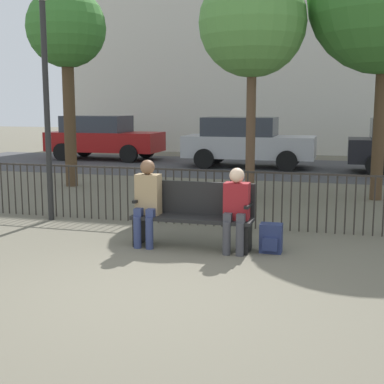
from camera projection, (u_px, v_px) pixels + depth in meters
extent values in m
plane|color=#605B4C|center=(144.00, 293.00, 5.74)|extent=(80.00, 80.00, 0.00)
cube|color=black|center=(192.00, 218.00, 7.50)|extent=(1.71, 0.45, 0.05)
cube|color=black|center=(196.00, 198.00, 7.64)|extent=(1.71, 0.05, 0.47)
cube|color=black|center=(139.00, 230.00, 7.75)|extent=(0.06, 0.38, 0.40)
cube|color=black|center=(248.00, 238.00, 7.32)|extent=(0.06, 0.38, 0.40)
cube|color=black|center=(139.00, 200.00, 7.67)|extent=(0.06, 0.38, 0.04)
cube|color=black|center=(248.00, 205.00, 7.25)|extent=(0.06, 0.38, 0.04)
cylinder|color=navy|center=(137.00, 232.00, 7.52)|extent=(0.11, 0.11, 0.45)
cylinder|color=navy|center=(149.00, 233.00, 7.47)|extent=(0.11, 0.11, 0.45)
cube|color=navy|center=(140.00, 212.00, 7.57)|extent=(0.11, 0.20, 0.12)
cube|color=navy|center=(152.00, 213.00, 7.52)|extent=(0.11, 0.20, 0.12)
cube|color=#997F59|center=(148.00, 194.00, 7.62)|extent=(0.34, 0.22, 0.58)
sphere|color=brown|center=(148.00, 167.00, 7.54)|extent=(0.21, 0.21, 0.21)
cylinder|color=#3D3D42|center=(227.00, 239.00, 7.17)|extent=(0.11, 0.11, 0.45)
cylinder|color=#3D3D42|center=(240.00, 239.00, 7.13)|extent=(0.11, 0.11, 0.45)
cube|color=#3D3D42|center=(228.00, 217.00, 7.23)|extent=(0.11, 0.20, 0.12)
cube|color=#3D3D42|center=(241.00, 218.00, 7.18)|extent=(0.11, 0.20, 0.12)
cube|color=maroon|center=(237.00, 201.00, 7.28)|extent=(0.34, 0.22, 0.51)
sphere|color=beige|center=(237.00, 175.00, 7.21)|extent=(0.20, 0.20, 0.20)
cube|color=navy|center=(271.00, 238.00, 7.30)|extent=(0.30, 0.20, 0.40)
cube|color=navy|center=(270.00, 244.00, 7.19)|extent=(0.21, 0.04, 0.18)
cylinder|color=#2D2823|center=(2.00, 188.00, 9.93)|extent=(0.02, 0.02, 0.95)
cylinder|color=#2D2823|center=(8.00, 188.00, 9.89)|extent=(0.02, 0.02, 0.95)
cylinder|color=#2D2823|center=(15.00, 189.00, 9.85)|extent=(0.02, 0.02, 0.95)
cylinder|color=#2D2823|center=(21.00, 189.00, 9.82)|extent=(0.02, 0.02, 0.95)
cylinder|color=#2D2823|center=(28.00, 189.00, 9.78)|extent=(0.02, 0.02, 0.95)
cylinder|color=#2D2823|center=(35.00, 190.00, 9.74)|extent=(0.02, 0.02, 0.95)
cylinder|color=#2D2823|center=(42.00, 190.00, 9.71)|extent=(0.02, 0.02, 0.95)
cylinder|color=#2D2823|center=(49.00, 190.00, 9.67)|extent=(0.02, 0.02, 0.95)
cylinder|color=#2D2823|center=(55.00, 191.00, 9.63)|extent=(0.02, 0.02, 0.95)
cylinder|color=#2D2823|center=(62.00, 191.00, 9.59)|extent=(0.02, 0.02, 0.95)
cylinder|color=#2D2823|center=(69.00, 191.00, 9.56)|extent=(0.02, 0.02, 0.95)
cylinder|color=#2D2823|center=(77.00, 192.00, 9.52)|extent=(0.02, 0.02, 0.95)
cylinder|color=#2D2823|center=(84.00, 192.00, 9.48)|extent=(0.02, 0.02, 0.95)
cylinder|color=#2D2823|center=(91.00, 192.00, 9.44)|extent=(0.02, 0.02, 0.95)
cylinder|color=#2D2823|center=(98.00, 193.00, 9.41)|extent=(0.02, 0.02, 0.95)
cylinder|color=#2D2823|center=(105.00, 193.00, 9.37)|extent=(0.02, 0.02, 0.95)
cylinder|color=#2D2823|center=(113.00, 193.00, 9.33)|extent=(0.02, 0.02, 0.95)
cylinder|color=#2D2823|center=(120.00, 194.00, 9.29)|extent=(0.02, 0.02, 0.95)
cylinder|color=#2D2823|center=(128.00, 194.00, 9.26)|extent=(0.02, 0.02, 0.95)
cylinder|color=#2D2823|center=(135.00, 194.00, 9.22)|extent=(0.02, 0.02, 0.95)
cylinder|color=#2D2823|center=(143.00, 195.00, 9.18)|extent=(0.02, 0.02, 0.95)
cylinder|color=#2D2823|center=(150.00, 195.00, 9.14)|extent=(0.02, 0.02, 0.95)
cylinder|color=#2D2823|center=(158.00, 195.00, 9.11)|extent=(0.02, 0.02, 0.95)
cylinder|color=#2D2823|center=(166.00, 196.00, 9.07)|extent=(0.02, 0.02, 0.95)
cylinder|color=#2D2823|center=(174.00, 196.00, 9.03)|extent=(0.02, 0.02, 0.95)
cylinder|color=#2D2823|center=(182.00, 197.00, 9.00)|extent=(0.02, 0.02, 0.95)
cylinder|color=#2D2823|center=(190.00, 197.00, 8.96)|extent=(0.02, 0.02, 0.95)
cylinder|color=#2D2823|center=(198.00, 197.00, 8.92)|extent=(0.02, 0.02, 0.95)
cylinder|color=#2D2823|center=(206.00, 198.00, 8.88)|extent=(0.02, 0.02, 0.95)
cylinder|color=#2D2823|center=(214.00, 198.00, 8.85)|extent=(0.02, 0.02, 0.95)
cylinder|color=#2D2823|center=(222.00, 199.00, 8.81)|extent=(0.02, 0.02, 0.95)
cylinder|color=#2D2823|center=(231.00, 199.00, 8.77)|extent=(0.02, 0.02, 0.95)
cylinder|color=#2D2823|center=(239.00, 199.00, 8.73)|extent=(0.02, 0.02, 0.95)
cylinder|color=#2D2823|center=(247.00, 200.00, 8.70)|extent=(0.02, 0.02, 0.95)
cylinder|color=#2D2823|center=(256.00, 200.00, 8.66)|extent=(0.02, 0.02, 0.95)
cylinder|color=#2D2823|center=(265.00, 201.00, 8.62)|extent=(0.02, 0.02, 0.95)
cylinder|color=#2D2823|center=(273.00, 201.00, 8.58)|extent=(0.02, 0.02, 0.95)
cylinder|color=#2D2823|center=(282.00, 201.00, 8.55)|extent=(0.02, 0.02, 0.95)
cylinder|color=#2D2823|center=(291.00, 202.00, 8.51)|extent=(0.02, 0.02, 0.95)
cylinder|color=#2D2823|center=(300.00, 202.00, 8.47)|extent=(0.02, 0.02, 0.95)
cylinder|color=#2D2823|center=(309.00, 203.00, 8.43)|extent=(0.02, 0.02, 0.95)
cylinder|color=#2D2823|center=(318.00, 203.00, 8.40)|extent=(0.02, 0.02, 0.95)
cylinder|color=#2D2823|center=(327.00, 203.00, 8.36)|extent=(0.02, 0.02, 0.95)
cylinder|color=#2D2823|center=(336.00, 204.00, 8.32)|extent=(0.02, 0.02, 0.95)
cylinder|color=#2D2823|center=(346.00, 204.00, 8.29)|extent=(0.02, 0.02, 0.95)
cylinder|color=#2D2823|center=(355.00, 205.00, 8.25)|extent=(0.02, 0.02, 0.95)
cylinder|color=#2D2823|center=(365.00, 205.00, 8.21)|extent=(0.02, 0.02, 0.95)
cylinder|color=#2D2823|center=(374.00, 206.00, 8.17)|extent=(0.02, 0.02, 0.95)
cylinder|color=#2D2823|center=(384.00, 206.00, 8.14)|extent=(0.02, 0.02, 0.95)
cube|color=#2D2823|center=(215.00, 171.00, 8.77)|extent=(9.00, 0.03, 0.03)
cylinder|color=brown|center=(251.00, 127.00, 11.36)|extent=(0.20, 0.20, 3.07)
sphere|color=#569342|center=(253.00, 23.00, 11.01)|extent=(2.23, 2.23, 2.23)
cylinder|color=#4C3823|center=(70.00, 119.00, 13.14)|extent=(0.29, 0.29, 3.32)
sphere|color=#38752D|center=(66.00, 27.00, 12.79)|extent=(1.91, 1.91, 1.91)
cylinder|color=#4C3823|center=(380.00, 121.00, 11.18)|extent=(0.25, 0.25, 3.33)
cylinder|color=black|center=(47.00, 112.00, 9.13)|extent=(0.10, 0.10, 3.75)
cube|color=#3D3D3F|center=(277.00, 168.00, 17.15)|extent=(24.00, 6.00, 0.01)
cube|color=maroon|center=(105.00, 142.00, 19.86)|extent=(4.20, 1.70, 0.70)
cube|color=#2D333D|center=(97.00, 124.00, 19.84)|extent=(2.31, 1.56, 0.60)
cylinder|color=black|center=(129.00, 154.00, 18.74)|extent=(0.64, 0.20, 0.64)
cylinder|color=black|center=(146.00, 150.00, 20.39)|extent=(0.64, 0.20, 0.64)
cylinder|color=black|center=(62.00, 152.00, 19.44)|extent=(0.64, 0.20, 0.64)
cylinder|color=black|center=(84.00, 148.00, 21.09)|extent=(0.64, 0.20, 0.64)
cylinder|color=black|center=(377.00, 165.00, 15.11)|extent=(0.64, 0.20, 0.64)
cylinder|color=black|center=(374.00, 159.00, 16.77)|extent=(0.64, 0.20, 0.64)
cube|color=#B7B7BC|center=(249.00, 147.00, 17.39)|extent=(4.20, 1.70, 0.70)
cube|color=#2D333D|center=(240.00, 126.00, 17.37)|extent=(2.31, 1.56, 0.60)
cylinder|color=black|center=(287.00, 161.00, 16.27)|extent=(0.64, 0.20, 0.64)
cylinder|color=black|center=(292.00, 156.00, 17.92)|extent=(0.64, 0.20, 0.64)
cylinder|color=black|center=(204.00, 159.00, 16.97)|extent=(0.64, 0.20, 0.64)
cylinder|color=black|center=(216.00, 154.00, 18.62)|extent=(0.64, 0.20, 0.64)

